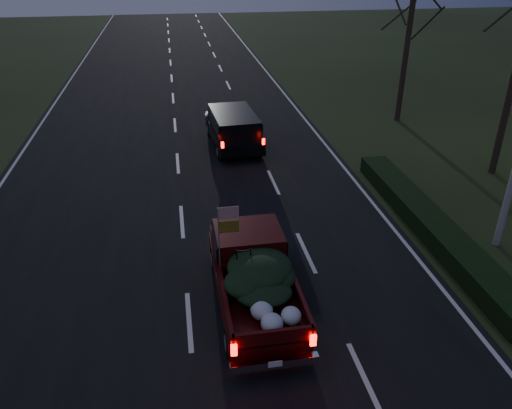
{
  "coord_description": "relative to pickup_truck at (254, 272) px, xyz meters",
  "views": [
    {
      "loc": [
        0.05,
        -9.62,
        8.24
      ],
      "look_at": [
        2.23,
        3.37,
        1.3
      ],
      "focal_mm": 35.0,
      "sensor_mm": 36.0,
      "label": 1
    }
  ],
  "objects": [
    {
      "name": "ground",
      "position": [
        -1.69,
        -0.48,
        -0.95
      ],
      "size": [
        120.0,
        120.0,
        0.0
      ],
      "primitive_type": "plane",
      "color": "black",
      "rests_on": "ground"
    },
    {
      "name": "hedge_row",
      "position": [
        6.11,
        2.52,
        -0.65
      ],
      "size": [
        1.0,
        10.0,
        0.6
      ],
      "primitive_type": "cube",
      "color": "black",
      "rests_on": "ground"
    },
    {
      "name": "lead_suv",
      "position": [
        0.89,
        11.07,
        0.05
      ],
      "size": [
        2.17,
        4.68,
        1.31
      ],
      "rotation": [
        0.0,
        0.0,
        0.06
      ],
      "color": "black",
      "rests_on": "ground"
    },
    {
      "name": "bare_tree_far",
      "position": [
        9.81,
        13.52,
        4.28
      ],
      "size": [
        3.6,
        3.6,
        7.0
      ],
      "color": "black",
      "rests_on": "ground"
    },
    {
      "name": "road_asphalt",
      "position": [
        -1.69,
        -0.48,
        -0.94
      ],
      "size": [
        14.0,
        120.0,
        0.02
      ],
      "primitive_type": "cube",
      "color": "black",
      "rests_on": "ground"
    },
    {
      "name": "pickup_truck",
      "position": [
        0.0,
        0.0,
        0.0
      ],
      "size": [
        1.88,
        4.83,
        2.53
      ],
      "rotation": [
        0.0,
        0.0,
        0.01
      ],
      "color": "#3E0809",
      "rests_on": "ground"
    }
  ]
}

